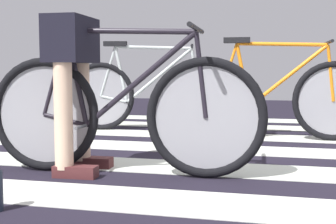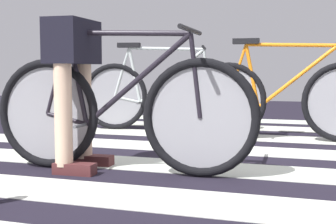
{
  "view_description": "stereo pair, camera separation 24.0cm",
  "coord_description": "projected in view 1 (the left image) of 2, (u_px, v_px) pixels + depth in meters",
  "views": [
    {
      "loc": [
        0.44,
        -2.93,
        0.66
      ],
      "look_at": [
        -0.3,
        0.09,
        0.38
      ],
      "focal_mm": 49.88,
      "sensor_mm": 36.0,
      "label": 1
    },
    {
      "loc": [
        0.68,
        -2.93,
        0.66
      ],
      "look_at": [
        -0.3,
        0.09,
        0.38
      ],
      "focal_mm": 49.88,
      "sensor_mm": 36.0,
      "label": 2
    }
  ],
  "objects": [
    {
      "name": "bicycle_2_of_3",
      "position": [
        274.0,
        97.0,
        4.25
      ],
      "size": [
        1.74,
        0.52,
        0.93
      ],
      "rotation": [
        0.0,
        0.0,
        0.04
      ],
      "color": "black",
      "rests_on": "ground"
    },
    {
      "name": "bicycle_3_of_3",
      "position": [
        148.0,
        94.0,
        4.9
      ],
      "size": [
        1.71,
        0.56,
        0.93
      ],
      "rotation": [
        0.0,
        0.0,
        0.19
      ],
      "color": "black",
      "rests_on": "ground"
    },
    {
      "name": "bicycle_1_of_3",
      "position": [
        122.0,
        112.0,
        2.83
      ],
      "size": [
        1.74,
        0.52,
        0.93
      ],
      "rotation": [
        0.0,
        0.0,
        0.04
      ],
      "color": "black",
      "rests_on": "ground"
    },
    {
      "name": "crosswalk_markings",
      "position": [
        208.0,
        169.0,
        2.99
      ],
      "size": [
        5.45,
        6.49,
        0.0
      ],
      "color": "beige",
      "rests_on": "ground"
    },
    {
      "name": "cyclist_1_of_3",
      "position": [
        73.0,
        72.0,
        2.87
      ],
      "size": [
        0.32,
        0.42,
        0.96
      ],
      "rotation": [
        0.0,
        0.0,
        0.04
      ],
      "color": "beige",
      "rests_on": "ground"
    },
    {
      "name": "ground",
      "position": [
        210.0,
        171.0,
        3.0
      ],
      "size": [
        18.0,
        14.0,
        0.02
      ],
      "color": "black"
    }
  ]
}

